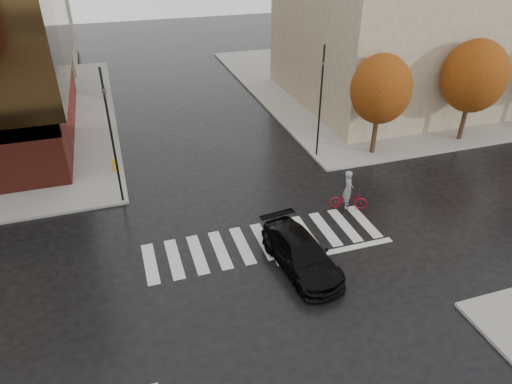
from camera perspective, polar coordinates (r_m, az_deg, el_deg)
ground at (r=22.08m, az=1.42°, el=-6.90°), size 120.00×120.00×0.00m
sidewalk_ne at (r=48.00m, az=17.48°, el=13.29°), size 30.00×30.00×0.15m
crosswalk at (r=22.45m, az=0.99°, el=-6.15°), size 12.00×3.00×0.01m
tree_ne_a at (r=30.03m, az=15.35°, el=12.27°), size 3.80×3.80×6.50m
tree_ne_b at (r=34.21m, az=25.63°, el=12.89°), size 4.20×4.20×6.89m
sedan at (r=20.60m, az=5.66°, el=-7.65°), size 2.65×5.34×1.49m
cyclist at (r=24.94m, az=11.47°, el=-0.49°), size 2.15×1.42×2.31m
traffic_light_nw at (r=24.49m, az=-17.73°, el=7.47°), size 0.21×0.19×7.40m
traffic_light_ne at (r=29.01m, az=8.11°, el=11.84°), size 0.21×0.22×7.12m
fire_hydrant at (r=29.42m, az=-17.29°, el=3.34°), size 0.28×0.28×0.80m
manhole at (r=20.92m, az=5.68°, el=-9.58°), size 0.85×0.85×0.01m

